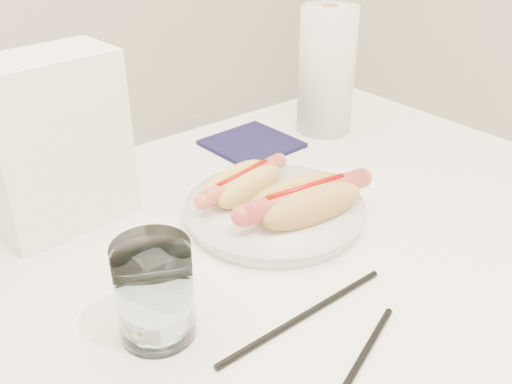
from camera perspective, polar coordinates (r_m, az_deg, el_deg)
table at (r=0.78m, az=-0.60°, el=-10.22°), size 1.20×0.80×0.75m
plate at (r=0.82m, az=1.83°, el=-2.04°), size 0.28×0.28×0.02m
hotdog_left at (r=0.83m, az=-1.29°, el=0.79°), size 0.16×0.08×0.04m
hotdog_right at (r=0.78m, az=4.89°, el=-0.91°), size 0.20×0.10×0.05m
water_glass at (r=0.61m, az=-10.01°, el=-9.65°), size 0.08×0.08×0.11m
chopstick_far at (r=0.66m, az=4.74°, el=-12.12°), size 0.24×0.01×0.01m
napkin_box at (r=0.81m, az=-19.30°, el=4.55°), size 0.19×0.11×0.24m
navy_napkin at (r=1.04m, az=-0.43°, el=4.80°), size 0.15×0.15×0.01m
paper_towel_roll at (r=1.08m, az=7.00°, el=11.84°), size 0.12×0.12×0.23m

